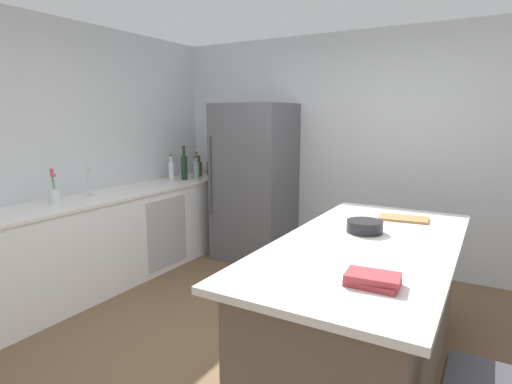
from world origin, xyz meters
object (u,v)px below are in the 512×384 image
whiskey_bottle (199,168)px  cookbook_stack (373,280)px  refrigerator (255,182)px  gin_bottle (196,169)px  sink_faucet (90,181)px  wine_bottle (184,167)px  syrup_bottle (209,168)px  kitchen_island (364,308)px  soda_bottle (171,170)px  hot_sauce_bottle (185,171)px  olive_oil_bottle (197,167)px  flower_vase (54,194)px  mixing_bowl (365,226)px  cutting_board (404,218)px

whiskey_bottle → cookbook_stack: 3.76m
refrigerator → gin_bottle: refrigerator is taller
sink_faucet → wine_bottle: 1.30m
sink_faucet → syrup_bottle: (0.12, 1.76, -0.06)m
whiskey_bottle → gin_bottle: bearing=-61.6°
kitchen_island → soda_bottle: bearing=155.2°
sink_faucet → refrigerator: bearing=60.2°
hot_sauce_bottle → kitchen_island: bearing=-28.5°
sink_faucet → soda_bottle: bearing=91.2°
sink_faucet → olive_oil_bottle: olive_oil_bottle is taller
gin_bottle → cookbook_stack: gin_bottle is taller
flower_vase → gin_bottle: bearing=86.3°
olive_oil_bottle → mixing_bowl: bearing=-29.2°
sink_faucet → syrup_bottle: bearing=85.9°
kitchen_island → gin_bottle: size_ratio=8.10×
cookbook_stack → mixing_bowl: mixing_bowl is taller
gin_bottle → cookbook_stack: (2.79, -2.22, -0.10)m
cookbook_stack → cutting_board: cookbook_stack is taller
syrup_bottle → sink_faucet: bearing=-94.1°
kitchen_island → cutting_board: cutting_board is taller
syrup_bottle → olive_oil_bottle: olive_oil_bottle is taller
olive_oil_bottle → mixing_bowl: size_ratio=1.31×
hot_sauce_bottle → cutting_board: 2.89m
soda_bottle → mixing_bowl: bearing=-21.7°
kitchen_island → cookbook_stack: 0.85m
whiskey_bottle → wine_bottle: wine_bottle is taller
flower_vase → mixing_bowl: (2.62, 0.52, -0.07)m
whiskey_bottle → wine_bottle: 0.38m
refrigerator → gin_bottle: 0.80m
sink_faucet → hot_sauce_bottle: bearing=89.5°
soda_bottle → mixing_bowl: 2.86m
cookbook_stack → flower_vase: bearing=173.0°
refrigerator → olive_oil_bottle: (-0.85, -0.02, 0.13)m
refrigerator → syrup_bottle: 0.81m
kitchen_island → sink_faucet: (-2.71, 0.08, 0.62)m
refrigerator → cutting_board: bearing=-27.0°
cookbook_stack → wine_bottle: bearing=144.2°
hot_sauce_bottle → wine_bottle: bearing=-51.6°
flower_vase → whiskey_bottle: bearing=89.5°
olive_oil_bottle → cookbook_stack: 3.68m
refrigerator → whiskey_bottle: 0.89m
olive_oil_bottle → gin_bottle: 0.13m
kitchen_island → hot_sauce_bottle: size_ratio=8.84×
olive_oil_bottle → gin_bottle: bearing=-54.2°
cookbook_stack → refrigerator: bearing=130.6°
syrup_bottle → mixing_bowl: size_ratio=1.02×
refrigerator → sink_faucet: 1.84m
soda_bottle → cookbook_stack: size_ratio=1.17×
refrigerator → olive_oil_bottle: size_ratio=5.74×
kitchen_island → whiskey_bottle: (-2.68, 1.74, 0.57)m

